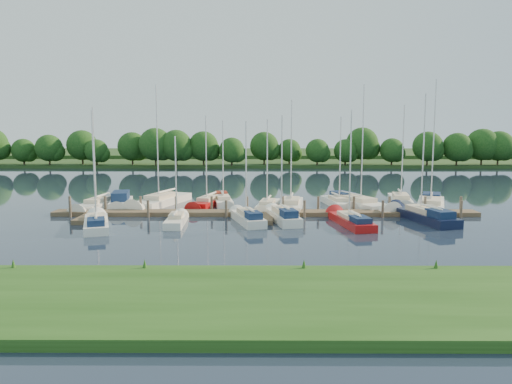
{
  "coord_description": "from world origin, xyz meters",
  "views": [
    {
      "loc": [
        -0.61,
        -38.53,
        8.36
      ],
      "look_at": [
        -0.86,
        8.0,
        2.2
      ],
      "focal_mm": 35.0,
      "sensor_mm": 36.0,
      "label": 1
    }
  ],
  "objects_px": {
    "motorboat": "(121,203)",
    "sailboat_s_2": "(247,219)",
    "dock": "(265,214)",
    "sailboat_n_0": "(98,206)",
    "sailboat_n_5": "(267,207)"
  },
  "relations": [
    {
      "from": "dock",
      "to": "sailboat_s_2",
      "type": "bearing_deg",
      "value": -117.12
    },
    {
      "from": "dock",
      "to": "sailboat_n_5",
      "type": "distance_m",
      "value": 3.97
    },
    {
      "from": "sailboat_n_0",
      "to": "sailboat_s_2",
      "type": "xyz_separation_m",
      "value": [
        15.49,
        -7.46,
        0.06
      ]
    },
    {
      "from": "dock",
      "to": "motorboat",
      "type": "xyz_separation_m",
      "value": [
        -14.97,
        5.25,
        0.19
      ]
    },
    {
      "from": "sailboat_n_5",
      "to": "dock",
      "type": "bearing_deg",
      "value": 95.03
    },
    {
      "from": "sailboat_n_0",
      "to": "sailboat_s_2",
      "type": "distance_m",
      "value": 17.19
    },
    {
      "from": "dock",
      "to": "sailboat_n_0",
      "type": "bearing_deg",
      "value": 165.65
    },
    {
      "from": "sailboat_s_2",
      "to": "sailboat_n_5",
      "type": "bearing_deg",
      "value": 58.81
    },
    {
      "from": "sailboat_n_5",
      "to": "sailboat_s_2",
      "type": "height_order",
      "value": "sailboat_n_5"
    },
    {
      "from": "sailboat_n_0",
      "to": "motorboat",
      "type": "distance_m",
      "value": 2.29
    },
    {
      "from": "sailboat_n_5",
      "to": "sailboat_s_2",
      "type": "bearing_deg",
      "value": 84.26
    },
    {
      "from": "sailboat_n_0",
      "to": "sailboat_n_5",
      "type": "xyz_separation_m",
      "value": [
        17.35,
        -0.4,
        -0.01
      ]
    },
    {
      "from": "motorboat",
      "to": "sailboat_s_2",
      "type": "relative_size",
      "value": 0.76
    },
    {
      "from": "motorboat",
      "to": "sailboat_s_2",
      "type": "distance_m",
      "value": 15.77
    },
    {
      "from": "dock",
      "to": "sailboat_s_2",
      "type": "distance_m",
      "value": 3.48
    }
  ]
}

